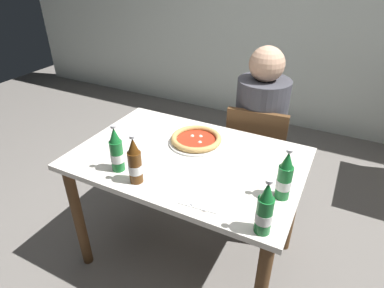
{
  "coord_description": "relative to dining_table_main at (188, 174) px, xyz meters",
  "views": [
    {
      "loc": [
        0.68,
        -1.27,
        1.68
      ],
      "look_at": [
        0.0,
        0.05,
        0.8
      ],
      "focal_mm": 30.12,
      "sensor_mm": 36.0,
      "label": 1
    }
  ],
  "objects": [
    {
      "name": "pizza_margherita_near",
      "position": [
        -0.02,
        0.15,
        0.14
      ],
      "size": [
        0.31,
        0.31,
        0.04
      ],
      "color": "white",
      "rests_on": "dining_table_main"
    },
    {
      "name": "beer_bottle_right",
      "position": [
        -0.11,
        -0.3,
        0.22
      ],
      "size": [
        0.07,
        0.07,
        0.25
      ],
      "color": "#512D0F",
      "rests_on": "dining_table_main"
    },
    {
      "name": "dining_table_main",
      "position": [
        0.0,
        0.0,
        0.0
      ],
      "size": [
        1.2,
        0.8,
        0.75
      ],
      "color": "silver",
      "rests_on": "ground_plane"
    },
    {
      "name": "diner_seated",
      "position": [
        0.2,
        0.66,
        -0.05
      ],
      "size": [
        0.34,
        0.34,
        1.21
      ],
      "color": "#2D3342",
      "rests_on": "ground_plane"
    },
    {
      "name": "napkin_with_cutlery",
      "position": [
        0.22,
        -0.26,
        0.12
      ],
      "size": [
        0.2,
        0.2,
        0.01
      ],
      "color": "white",
      "rests_on": "dining_table_main"
    },
    {
      "name": "beer_bottle_center",
      "position": [
        0.51,
        -0.34,
        0.22
      ],
      "size": [
        0.07,
        0.07,
        0.25
      ],
      "color": "#196B2D",
      "rests_on": "dining_table_main"
    },
    {
      "name": "beer_bottle_left",
      "position": [
        0.52,
        -0.1,
        0.22
      ],
      "size": [
        0.07,
        0.07,
        0.25
      ],
      "color": "#196B2D",
      "rests_on": "dining_table_main"
    },
    {
      "name": "beer_bottle_extra",
      "position": [
        -0.25,
        -0.26,
        0.22
      ],
      "size": [
        0.07,
        0.07,
        0.25
      ],
      "color": "#196B2D",
      "rests_on": "dining_table_main"
    },
    {
      "name": "chair_behind_table",
      "position": [
        0.21,
        0.61,
        -0.15
      ],
      "size": [
        0.44,
        0.44,
        0.85
      ],
      "rotation": [
        0.0,
        0.0,
        3.26
      ],
      "color": "brown",
      "rests_on": "ground_plane"
    },
    {
      "name": "ground_plane",
      "position": [
        0.0,
        0.0,
        -0.64
      ],
      "size": [
        8.0,
        8.0,
        0.0
      ],
      "primitive_type": "plane",
      "color": "slate"
    }
  ]
}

